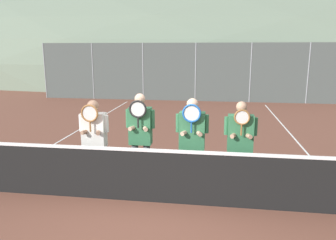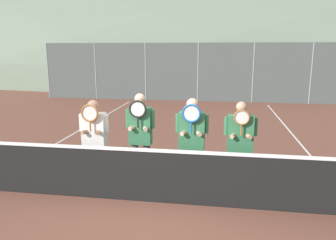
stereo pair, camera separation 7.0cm
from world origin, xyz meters
name	(u,v)px [view 2 (the right image)]	position (x,y,z in m)	size (l,w,h in m)	color
ground_plane	(152,202)	(0.00, 0.00, 0.00)	(120.00, 120.00, 0.00)	brown
hill_distant	(213,66)	(0.00, 48.51, 0.00)	(125.43, 69.68, 24.39)	slate
clubhouse_building	(182,63)	(-1.58, 18.32, 1.71)	(13.05, 5.50, 3.37)	#9EA3A8
fence_back	(198,72)	(0.00, 11.81, 1.50)	(16.74, 0.06, 3.00)	gray
tennis_net	(152,175)	(0.00, 0.00, 0.51)	(9.36, 0.09, 1.09)	gray
court_line_left_sideline	(53,145)	(-3.47, 3.00, 0.00)	(0.05, 16.00, 0.01)	white
court_line_right_sideline	(312,158)	(3.47, 3.00, 0.00)	(0.05, 16.00, 0.01)	white
player_leftmost	(94,136)	(-1.22, 0.48, 1.04)	(0.58, 0.34, 1.73)	#56565B
player_center_left	(140,134)	(-0.33, 0.56, 1.09)	(0.55, 0.34, 1.86)	#56565B
player_center_right	(192,138)	(0.65, 0.50, 1.08)	(0.60, 0.34, 1.80)	#232838
player_rightmost	(240,141)	(1.52, 0.56, 1.03)	(0.59, 0.34, 1.76)	#56565B
car_far_left	(128,79)	(-4.41, 14.10, 0.89)	(4.70, 1.97, 1.72)	navy
car_left_of_center	(217,81)	(0.95, 14.22, 0.86)	(4.58, 2.02, 1.66)	#B2B7BC
car_center	(315,83)	(6.30, 13.85, 0.87)	(4.71, 1.90, 1.68)	navy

